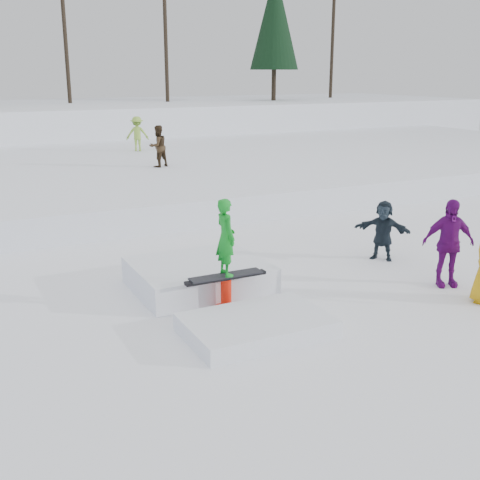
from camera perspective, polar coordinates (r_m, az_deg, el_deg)
name	(u,v)px	position (r m, az deg, el deg)	size (l,w,h in m)	color
ground	(266,335)	(10.28, 2.52, -8.98)	(120.00, 120.00, 0.00)	white
snow_berm	(22,125)	(38.54, -19.96, 10.18)	(60.00, 14.00, 2.40)	white
snow_midrise	(71,173)	(24.88, -15.71, 6.12)	(50.00, 18.00, 0.80)	white
treeline	(126,15)	(38.11, -10.72, 20.20)	(40.24, 4.22, 10.50)	black
walker_olive	(158,146)	(23.04, -7.78, 8.80)	(0.76, 0.59, 1.56)	#312313
walker_ygreen	(137,134)	(27.91, -9.71, 9.89)	(1.00, 0.57, 1.54)	#89B83E
spectator_purple	(448,243)	(12.97, 19.13, -0.27)	(1.07, 0.45, 1.83)	#5F0A6B
spectator_dark	(383,230)	(14.45, 13.40, 0.90)	(1.30, 0.42, 1.41)	black
jib_rail_feature	(213,285)	(11.68, -2.54, -4.26)	(2.60, 4.40, 2.11)	white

